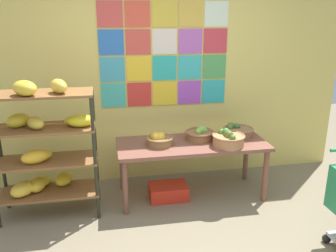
{
  "coord_description": "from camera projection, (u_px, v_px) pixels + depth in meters",
  "views": [
    {
      "loc": [
        -0.67,
        -2.43,
        2.07
      ],
      "look_at": [
        -0.03,
        1.08,
        0.92
      ],
      "focal_mm": 38.42,
      "sensor_mm": 36.0,
      "label": 1
    }
  ],
  "objects": [
    {
      "name": "produce_crate_under_table",
      "position": [
        168.0,
        192.0,
        4.13
      ],
      "size": [
        0.43,
        0.29,
        0.17
      ],
      "primitive_type": "cube",
      "color": "red",
      "rests_on": "ground"
    },
    {
      "name": "banana_shelf_unit",
      "position": [
        44.0,
        145.0,
        3.61
      ],
      "size": [
        1.01,
        0.53,
        1.46
      ],
      "color": "#2A2A1C",
      "rests_on": "ground"
    },
    {
      "name": "fruit_basket_back_left",
      "position": [
        228.0,
        139.0,
        3.91
      ],
      "size": [
        0.36,
        0.36,
        0.18
      ],
      "color": "#B37B4C",
      "rests_on": "display_table"
    },
    {
      "name": "fruit_basket_left",
      "position": [
        238.0,
        131.0,
        4.24
      ],
      "size": [
        0.35,
        0.35,
        0.15
      ],
      "color": "olive",
      "rests_on": "display_table"
    },
    {
      "name": "fruit_basket_centre",
      "position": [
        159.0,
        139.0,
        3.93
      ],
      "size": [
        0.3,
        0.3,
        0.16
      ],
      "color": "olive",
      "rests_on": "display_table"
    },
    {
      "name": "display_table",
      "position": [
        192.0,
        149.0,
        4.05
      ],
      "size": [
        1.68,
        0.68,
        0.65
      ],
      "color": "brown",
      "rests_on": "ground"
    },
    {
      "name": "back_wall_with_art",
      "position": [
        159.0,
        70.0,
        4.34
      ],
      "size": [
        4.73,
        0.07,
        2.75
      ],
      "color": "#DEC964",
      "rests_on": "ground"
    },
    {
      "name": "fruit_basket_right",
      "position": [
        200.0,
        134.0,
        4.1
      ],
      "size": [
        0.33,
        0.33,
        0.16
      ],
      "color": "olive",
      "rests_on": "display_table"
    }
  ]
}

